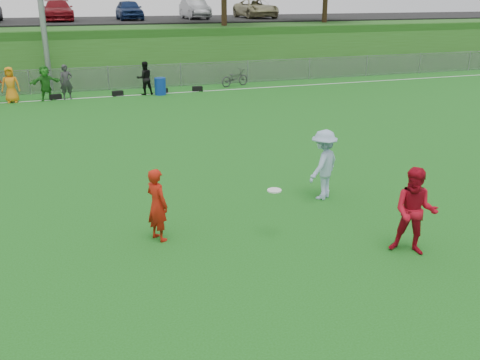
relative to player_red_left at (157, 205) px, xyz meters
name	(u,v)px	position (x,y,z in m)	size (l,w,h in m)	color
ground	(212,245)	(0.99, -0.65, -0.79)	(120.00, 120.00, 0.00)	#195A12
sideline_far	(113,96)	(0.99, 17.35, -0.79)	(60.00, 0.10, 0.01)	white
fence	(108,78)	(0.99, 19.35, -0.14)	(58.00, 0.06, 1.30)	gray
berm	(91,44)	(0.99, 30.35, 0.71)	(120.00, 18.00, 3.00)	#235116
parking_lot	(87,21)	(0.99, 32.35, 2.26)	(120.00, 12.00, 0.10)	black
car_row	(70,10)	(-0.17, 31.35, 3.03)	(32.04, 5.18, 1.44)	silver
spectator_row	(55,83)	(-1.74, 17.35, 0.06)	(8.18, 0.84, 1.69)	red
gear_bags	(135,92)	(2.10, 17.45, -0.66)	(7.85, 0.50, 0.26)	black
player_red_left	(157,205)	(0.00, 0.00, 0.00)	(0.58, 0.38, 1.58)	#B2190C
player_red_center	(415,212)	(4.72, -2.29, 0.11)	(0.87, 0.68, 1.80)	#AC0B1E
player_blue	(323,165)	(4.43, 1.06, 0.10)	(1.16, 0.66, 1.79)	#9AB2D6
frisbee	(274,190)	(2.36, -0.70, 0.28)	(0.31, 0.31, 0.03)	white
recycling_bin	(160,86)	(3.37, 17.07, -0.36)	(0.58, 0.58, 0.87)	#0D3195
bicycle	(235,78)	(7.86, 18.35, -0.32)	(0.62, 1.79, 0.94)	#2C2C2E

